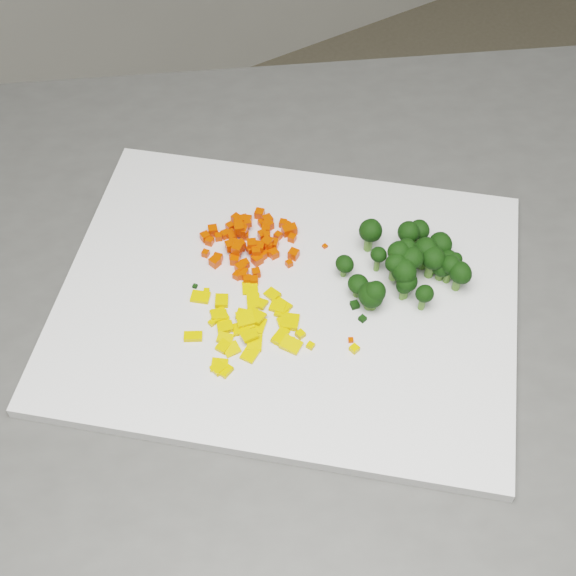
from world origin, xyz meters
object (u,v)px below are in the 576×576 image
pepper_pile (243,325)px  broccoli_pile (400,264)px  carrot_pile (250,237)px  counter_block (318,470)px  cutting_board (288,298)px

pepper_pile → broccoli_pile: size_ratio=0.97×
carrot_pile → pepper_pile: 0.11m
counter_block → carrot_pile: bearing=124.8°
carrot_pile → cutting_board: bearing=-88.5°
carrot_pile → counter_block: bearing=-55.2°
cutting_board → pepper_pile: bearing=-165.8°
counter_block → carrot_pile: size_ratio=10.38×
pepper_pile → broccoli_pile: bearing=-9.5°
carrot_pile → broccoli_pile: (0.11, -0.12, 0.01)m
carrot_pile → broccoli_pile: broccoli_pile is taller
carrot_pile → broccoli_pile: bearing=-48.1°
counter_block → broccoli_pile: bearing=-38.2°
cutting_board → carrot_pile: 0.08m
carrot_pile → pepper_pile: (-0.06, -0.09, -0.01)m
counter_block → broccoli_pile: (0.05, -0.04, 0.49)m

